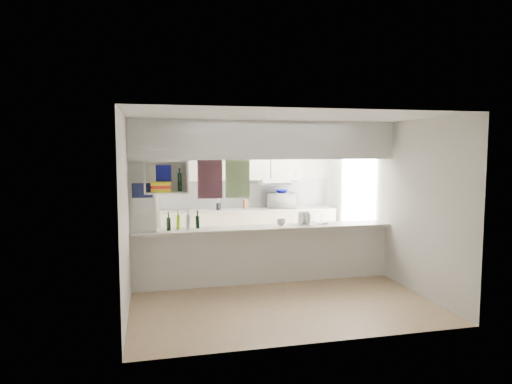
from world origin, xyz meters
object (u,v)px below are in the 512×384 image
object	(u,v)px
wine_bottles	(183,222)
microwave	(281,200)
dish_rack	(306,219)
bowl	(282,191)

from	to	relation	value
wine_bottles	microwave	bearing A→B (deg)	44.02
dish_rack	bowl	bearing A→B (deg)	76.77
microwave	wine_bottles	bearing A→B (deg)	53.22
microwave	wine_bottles	size ratio (longest dim) A/B	1.15
microwave	dish_rack	distance (m)	2.10
microwave	bowl	size ratio (longest dim) A/B	2.23
bowl	wine_bottles	bearing A→B (deg)	-136.35
microwave	wine_bottles	xyz separation A→B (m)	(-2.20, -2.13, -0.05)
dish_rack	wine_bottles	bearing A→B (deg)	172.65
bowl	dish_rack	size ratio (longest dim) A/B	0.58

